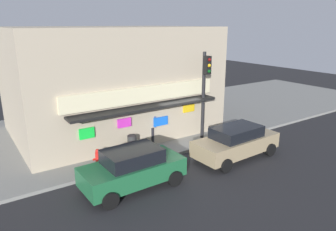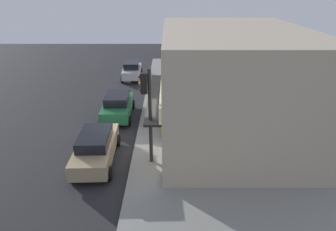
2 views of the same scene
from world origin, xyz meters
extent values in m
plane|color=#232326|center=(0.00, 0.00, 0.00)|extent=(62.55, 62.55, 0.00)
cube|color=gray|center=(0.00, 5.48, 0.07)|extent=(41.70, 10.95, 0.15)
cube|color=tan|center=(-1.85, 5.47, 3.16)|extent=(11.10, 7.72, 6.02)
cube|color=beige|center=(-1.85, 1.53, 2.97)|extent=(8.43, 0.16, 0.79)
cube|color=black|center=(-1.85, 1.18, 2.40)|extent=(7.99, 0.90, 0.12)
cube|color=#19E53F|center=(-4.90, 1.55, 1.52)|extent=(0.71, 0.08, 0.51)
cube|color=#E533CC|center=(-3.00, 1.55, 1.68)|extent=(0.72, 0.08, 0.45)
cube|color=blue|center=(-0.88, 1.55, 1.39)|extent=(0.85, 0.08, 0.46)
cube|color=yellow|center=(0.97, 1.55, 1.82)|extent=(0.75, 0.08, 0.40)
cylinder|color=black|center=(1.54, 1.02, 2.53)|extent=(0.18, 0.18, 4.77)
cube|color=black|center=(1.54, 0.77, 4.24)|extent=(0.32, 0.28, 0.95)
sphere|color=maroon|center=(1.54, 0.62, 4.54)|extent=(0.18, 0.18, 0.18)
sphere|color=yellow|center=(1.54, 0.62, 4.24)|extent=(0.18, 0.18, 0.18)
sphere|color=#0F4C19|center=(1.54, 0.62, 3.94)|extent=(0.18, 0.18, 0.18)
cylinder|color=red|center=(-4.73, 0.79, 0.47)|extent=(0.23, 0.23, 0.65)
sphere|color=red|center=(-4.73, 0.79, 0.87)|extent=(0.20, 0.20, 0.20)
cylinder|color=red|center=(-4.91, 0.79, 0.51)|extent=(0.12, 0.10, 0.10)
cylinder|color=red|center=(-4.56, 0.79, 0.51)|extent=(0.12, 0.10, 0.10)
cylinder|color=#2D2D2D|center=(-2.80, 1.20, 0.62)|extent=(0.45, 0.45, 0.94)
cylinder|color=black|center=(-1.35, 1.62, 0.62)|extent=(0.20, 0.20, 0.94)
cylinder|color=black|center=(-1.26, 1.88, 0.62)|extent=(0.20, 0.20, 0.94)
cube|color=#334C8C|center=(-1.31, 1.75, 1.39)|extent=(0.49, 0.37, 0.60)
sphere|color=tan|center=(-1.31, 1.75, 1.83)|extent=(0.22, 0.22, 0.22)
cylinder|color=#334C8C|center=(-1.08, 1.67, 1.36)|extent=(0.13, 0.13, 0.54)
cylinder|color=#334C8C|center=(-1.53, 1.83, 1.36)|extent=(0.13, 0.13, 0.54)
cylinder|color=gray|center=(-5.80, 2.09, 0.31)|extent=(0.50, 0.50, 0.32)
sphere|color=#195623|center=(-5.80, 2.09, 0.70)|extent=(0.55, 0.55, 0.55)
cube|color=#B7B7BC|center=(-13.24, -1.62, 0.69)|extent=(3.98, 1.83, 0.73)
cube|color=black|center=(-13.24, -1.62, 1.33)|extent=(2.17, 1.49, 0.56)
cylinder|color=black|center=(-11.91, -0.73, 0.32)|extent=(0.65, 0.25, 0.64)
cylinder|color=black|center=(-11.83, -2.38, 0.32)|extent=(0.65, 0.25, 0.64)
cylinder|color=black|center=(-14.64, -0.85, 0.32)|extent=(0.65, 0.25, 0.64)
cylinder|color=black|center=(-14.57, -2.51, 0.32)|extent=(0.65, 0.25, 0.64)
cube|color=#1E6038|center=(-4.21, -1.55, 0.70)|extent=(4.12, 1.87, 0.75)
cube|color=black|center=(-4.21, -1.55, 1.35)|extent=(2.24, 1.54, 0.55)
cylinder|color=black|center=(-2.80, -0.63, 0.32)|extent=(0.64, 0.23, 0.64)
cylinder|color=black|center=(-2.76, -2.40, 0.32)|extent=(0.64, 0.23, 0.64)
cylinder|color=black|center=(-5.65, -0.70, 0.32)|extent=(0.64, 0.23, 0.64)
cylinder|color=black|center=(-5.61, -2.47, 0.32)|extent=(0.64, 0.23, 0.64)
cube|color=#9E8966|center=(1.32, -1.77, 0.69)|extent=(4.51, 1.90, 0.75)
cube|color=black|center=(1.32, -1.77, 1.33)|extent=(2.45, 1.55, 0.52)
cylinder|color=black|center=(2.85, -0.85, 0.32)|extent=(0.65, 0.24, 0.64)
cylinder|color=black|center=(2.91, -2.59, 0.32)|extent=(0.65, 0.24, 0.64)
cylinder|color=black|center=(-0.27, -0.96, 0.32)|extent=(0.65, 0.24, 0.64)
cylinder|color=black|center=(-0.21, -2.70, 0.32)|extent=(0.65, 0.24, 0.64)
camera|label=1|loc=(-9.44, -11.79, 6.35)|focal=33.75mm
camera|label=2|loc=(14.15, 1.88, 8.29)|focal=31.44mm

